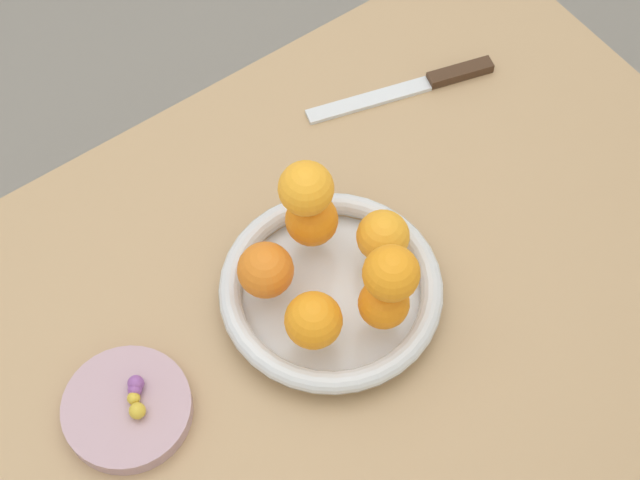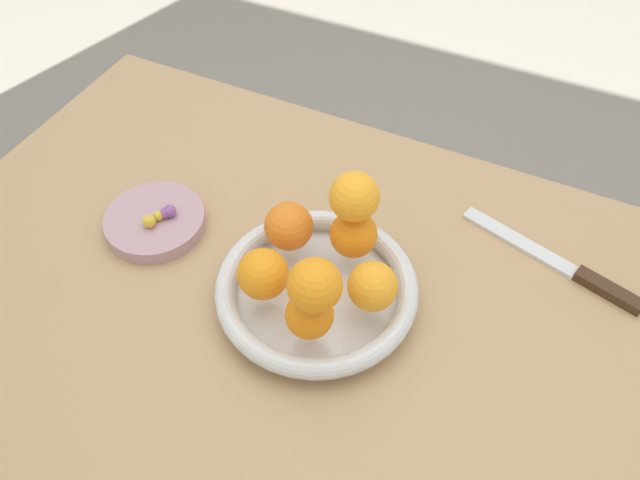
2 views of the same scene
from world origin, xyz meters
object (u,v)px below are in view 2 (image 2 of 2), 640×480
at_px(knife, 565,266).
at_px(fruit_bowl, 317,290).
at_px(orange_3, 354,234).
at_px(candy_dish, 155,222).
at_px(orange_0, 263,274).
at_px(orange_2, 373,286).
at_px(orange_4, 289,226).
at_px(dining_table, 299,348).
at_px(orange_1, 309,315).
at_px(candy_ball_0, 170,211).
at_px(orange_6, 315,285).
at_px(candy_ball_1, 159,216).
at_px(orange_5, 354,197).
at_px(candy_ball_3, 165,213).
at_px(candy_ball_2, 149,221).

bearing_deg(knife, fruit_bowl, 34.14).
bearing_deg(orange_3, candy_dish, 10.14).
height_order(orange_0, orange_2, orange_0).
bearing_deg(orange_4, knife, -156.46).
bearing_deg(orange_4, orange_0, 95.21).
distance_m(orange_0, orange_4, 0.08).
bearing_deg(dining_table, knife, -143.37).
relative_size(orange_1, candy_ball_0, 3.10).
distance_m(candy_dish, orange_0, 0.22).
relative_size(dining_table, orange_4, 17.38).
relative_size(orange_0, orange_6, 1.04).
bearing_deg(knife, candy_ball_0, 17.33).
bearing_deg(orange_4, orange_6, 129.88).
bearing_deg(dining_table, candy_ball_1, -10.39).
distance_m(orange_3, orange_4, 0.08).
bearing_deg(knife, orange_4, 23.54).
height_order(orange_5, orange_6, orange_5).
relative_size(orange_1, orange_6, 0.93).
bearing_deg(candy_ball_3, candy_ball_2, 66.49).
bearing_deg(orange_3, dining_table, 70.06).
bearing_deg(orange_6, candy_ball_1, -15.77).
distance_m(candy_ball_0, candy_ball_2, 0.03).
height_order(dining_table, orange_2, orange_2).
relative_size(candy_dish, orange_4, 2.22).
xyz_separation_m(orange_1, orange_4, (0.08, -0.11, 0.00)).
height_order(dining_table, orange_1, orange_1).
height_order(candy_dish, orange_0, orange_0).
relative_size(candy_dish, orange_3, 2.30).
bearing_deg(candy_dish, orange_6, 164.56).
height_order(orange_1, candy_ball_0, orange_1).
xyz_separation_m(candy_dish, orange_3, (-0.28, -0.05, 0.06)).
height_order(fruit_bowl, candy_ball_1, fruit_bowl).
relative_size(orange_4, candy_ball_0, 3.46).
xyz_separation_m(orange_1, knife, (-0.26, -0.25, -0.06)).
relative_size(orange_1, candy_ball_2, 3.09).
bearing_deg(orange_5, candy_dish, 11.21).
bearing_deg(knife, candy_ball_2, 19.60).
bearing_deg(orange_5, dining_table, 72.85).
xyz_separation_m(orange_1, candy_ball_3, (0.27, -0.09, -0.04)).
height_order(orange_1, candy_ball_2, orange_1).
distance_m(orange_4, orange_5, 0.10).
bearing_deg(orange_5, candy_ball_1, 11.88).
height_order(orange_2, candy_ball_3, orange_2).
xyz_separation_m(orange_5, candy_ball_2, (0.27, 0.07, -0.10)).
bearing_deg(orange_2, fruit_bowl, 1.03).
distance_m(orange_5, orange_6, 0.14).
relative_size(orange_1, orange_3, 0.93).
distance_m(orange_1, orange_2, 0.08).
bearing_deg(orange_3, candy_ball_1, 10.76).
xyz_separation_m(orange_0, candy_ball_2, (0.20, -0.04, -0.04)).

